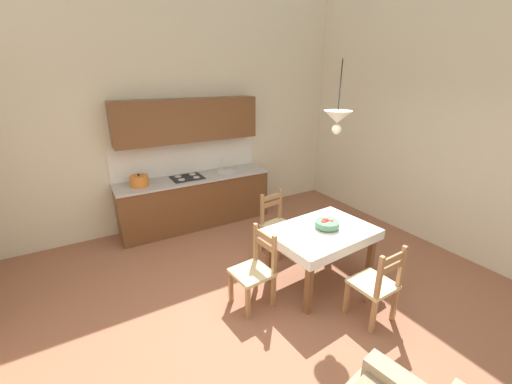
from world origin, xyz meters
The scene contains 10 objects.
ground_plane centered at (0.00, 0.00, -0.05)m, with size 6.72×6.18×0.10m, color #935B42.
wall_back centered at (0.00, 2.85, 2.06)m, with size 6.72×0.12×4.13m, color beige.
wall_right centered at (3.12, 0.00, 2.06)m, with size 0.12×6.18×4.13m, color beige.
kitchen_cabinetry centered at (0.04, 2.52, 0.86)m, with size 2.65×0.63×2.20m.
dining_table centered at (0.82, 0.05, 0.62)m, with size 1.34×1.01×0.75m.
dining_chair_camera_side centered at (0.87, -0.79, 0.44)m, with size 0.44×0.44×0.93m.
dining_chair_tv_side centered at (-0.12, 0.10, 0.44)m, with size 0.46×0.46×0.93m.
dining_chair_kitchen_side centered at (0.77, 0.96, 0.44)m, with size 0.48×0.48×0.93m.
fruit_bowl centered at (0.89, 0.05, 0.81)m, with size 0.30×0.30×0.12m.
pendant_lamp centered at (0.96, 0.09, 2.11)m, with size 0.32×0.32×0.80m.
Camera 1 is at (-1.69, -2.61, 2.58)m, focal length 22.35 mm.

